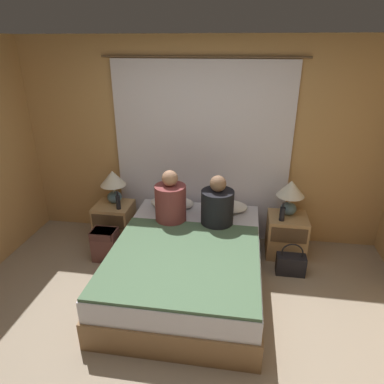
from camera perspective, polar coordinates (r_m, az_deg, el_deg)
ground_plane at (r=3.27m, az=-3.27°, el=-23.68°), size 16.00×16.00×0.00m
wall_back at (r=4.30m, az=1.71°, el=8.05°), size 4.63×0.06×2.50m
curtain_panel at (r=4.27m, az=1.58°, el=6.32°), size 2.36×0.02×2.27m
bed at (r=3.71m, az=-0.74°, el=-11.92°), size 1.51×2.04×0.50m
nightstand_left at (r=4.59m, az=-12.74°, el=-4.91°), size 0.46×0.44×0.51m
nightstand_right at (r=4.35m, az=15.41°, el=-6.96°), size 0.46×0.44×0.51m
lamp_left at (r=4.43m, az=-13.02°, el=1.63°), size 0.33×0.33×0.43m
lamp_right at (r=4.17m, az=16.10°, el=-0.09°), size 0.33×0.33×0.43m
pillow_left at (r=4.30m, az=-3.34°, el=-1.79°), size 0.55×0.32×0.12m
pillow_right at (r=4.22m, az=5.54°, el=-2.37°), size 0.55×0.32×0.12m
blanket_on_bed at (r=3.32m, az=-1.59°, el=-10.99°), size 1.45×1.41×0.03m
person_left_in_bed at (r=3.88m, az=-3.60°, el=-1.59°), size 0.35×0.35×0.62m
person_right_in_bed at (r=3.82m, az=4.24°, el=-2.33°), size 0.36×0.36×0.59m
beer_bottle_on_left_stand at (r=4.32m, az=-12.21°, el=-1.63°), size 0.06×0.06×0.23m
beer_bottle_on_right_stand at (r=4.09m, az=14.81°, el=-3.50°), size 0.06×0.06×0.22m
backpack_on_floor at (r=4.23m, az=-14.28°, el=-8.24°), size 0.29×0.24×0.40m
handbag_on_floor at (r=4.08m, az=16.14°, el=-11.42°), size 0.32×0.16×0.39m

